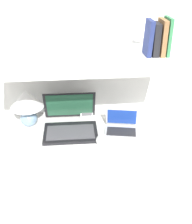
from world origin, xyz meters
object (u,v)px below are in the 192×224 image
router_box (86,107)px  shelf_gadget (15,55)px  table_lamp (27,103)px  laptop_small (121,128)px  laptop_large (70,123)px  book_brown (162,37)px  computer_mouse (101,139)px  book_black (155,39)px  book_navy (149,38)px  book_green (167,36)px

router_box → shelf_gadget: size_ratio=1.88×
table_lamp → laptop_small: bearing=-13.3°
laptop_large → book_brown: book_brown is taller
shelf_gadget → book_brown: bearing=0.0°
laptop_large → computer_mouse: size_ratio=2.79×
table_lamp → book_black: size_ratio=1.39×
router_box → book_black: bearing=-24.3°
book_black → shelf_gadget: 0.87m
shelf_gadget → book_navy: bearing=0.0°
laptop_small → computer_mouse: size_ratio=1.91×
book_green → book_black: bearing=180.0°
book_green → table_lamp: bearing=174.0°
laptop_small → shelf_gadget: shelf_gadget is taller
laptop_small → book_green: size_ratio=1.12×
book_navy → table_lamp: bearing=173.1°
book_black → book_green: bearing=0.0°
computer_mouse → book_navy: 0.72m
book_brown → book_navy: bearing=180.0°
computer_mouse → book_green: (0.43, 0.17, 0.63)m
laptop_large → computer_mouse: (0.20, -0.18, -0.03)m
computer_mouse → book_navy: book_navy is taller
laptop_small → book_black: (0.19, 0.06, 0.60)m
router_box → book_navy: 0.71m
computer_mouse → router_box: (-0.08, 0.36, 0.06)m
table_lamp → book_navy: (0.81, -0.10, 0.46)m
book_black → table_lamp: bearing=173.4°
computer_mouse → router_box: router_box is taller
router_box → book_green: book_green is taller
table_lamp → router_box: bearing=12.3°
table_lamp → laptop_large: size_ratio=0.74×
computer_mouse → book_black: (0.35, 0.17, 0.62)m
book_black → shelf_gadget: size_ratio=2.46×
router_box → laptop_large: bearing=-124.4°
laptop_large → laptop_small: laptop_large is taller
book_green → laptop_small: bearing=-168.1°
table_lamp → book_black: book_black is taller
computer_mouse → book_green: 0.78m
router_box → computer_mouse: bearing=-78.2°
table_lamp → book_brown: size_ratio=1.26×
book_brown → book_navy: book_brown is taller
computer_mouse → router_box: size_ratio=0.88×
router_box → book_navy: bearing=-26.5°
laptop_large → book_black: (0.55, -0.01, 0.59)m
laptop_small → router_box: size_ratio=1.69×
laptop_small → shelf_gadget: 0.86m
laptop_large → book_green: book_green is taller
laptop_small → book_green: 0.68m
laptop_large → shelf_gadget: size_ratio=4.63×
book_brown → table_lamp: bearing=173.7°
computer_mouse → table_lamp: bearing=152.0°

